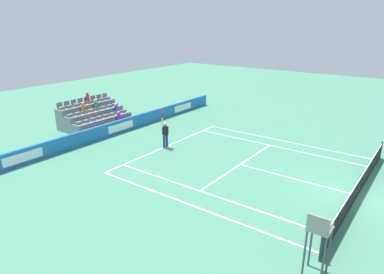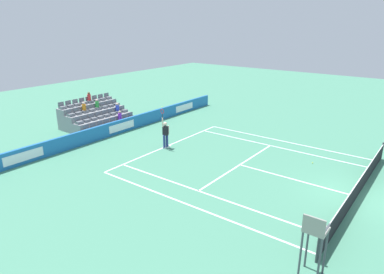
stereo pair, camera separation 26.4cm
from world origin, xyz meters
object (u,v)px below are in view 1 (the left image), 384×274
(tennis_net, at_px, (359,186))
(loose_tennis_ball, at_px, (312,162))
(umpire_chair, at_px, (318,236))
(tennis_player, at_px, (165,134))

(tennis_net, relative_size, loose_tennis_ball, 176.03)
(umpire_chair, height_order, loose_tennis_ball, umpire_chair)
(umpire_chair, distance_m, loose_tennis_ball, 10.13)
(tennis_player, bearing_deg, tennis_net, 92.33)
(tennis_net, bearing_deg, umpire_chair, 0.39)
(loose_tennis_ball, bearing_deg, tennis_net, 48.11)
(umpire_chair, bearing_deg, tennis_player, -118.06)
(tennis_player, distance_m, umpire_chair, 13.37)
(tennis_net, height_order, loose_tennis_ball, tennis_net)
(tennis_player, distance_m, loose_tennis_ball, 9.29)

